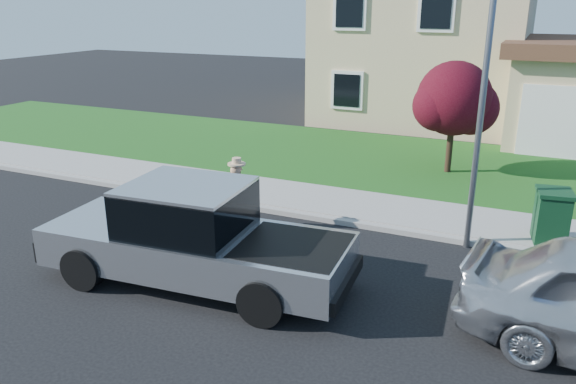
# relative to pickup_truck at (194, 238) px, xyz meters

# --- Properties ---
(ground) EXTENTS (80.00, 80.00, 0.00)m
(ground) POSITION_rel_pickup_truck_xyz_m (0.53, 0.89, -0.87)
(ground) COLOR black
(ground) RESTS_ON ground
(curb) EXTENTS (40.00, 0.20, 0.12)m
(curb) POSITION_rel_pickup_truck_xyz_m (1.53, 3.79, -0.81)
(curb) COLOR gray
(curb) RESTS_ON ground
(sidewalk) EXTENTS (40.00, 2.00, 0.15)m
(sidewalk) POSITION_rel_pickup_truck_xyz_m (1.53, 4.89, -0.80)
(sidewalk) COLOR gray
(sidewalk) RESTS_ON ground
(lawn) EXTENTS (40.00, 7.00, 0.10)m
(lawn) POSITION_rel_pickup_truck_xyz_m (1.53, 9.39, -0.82)
(lawn) COLOR #154413
(lawn) RESTS_ON ground
(house) EXTENTS (14.00, 11.30, 6.85)m
(house) POSITION_rel_pickup_truck_xyz_m (1.84, 17.28, 2.30)
(house) COLOR tan
(house) RESTS_ON ground
(pickup_truck) EXTENTS (5.81, 2.37, 1.87)m
(pickup_truck) POSITION_rel_pickup_truck_xyz_m (0.00, 0.00, 0.00)
(pickup_truck) COLOR black
(pickup_truck) RESTS_ON ground
(woman) EXTENTS (0.63, 0.50, 1.65)m
(woman) POSITION_rel_pickup_truck_xyz_m (-0.58, 2.61, -0.09)
(woman) COLOR tan
(woman) RESTS_ON ground
(ornamental_tree) EXTENTS (2.35, 2.12, 3.23)m
(ornamental_tree) POSITION_rel_pickup_truck_xyz_m (3.08, 8.81, 1.29)
(ornamental_tree) COLOR black
(ornamental_tree) RESTS_ON lawn
(trash_bin) EXTENTS (0.79, 0.87, 1.11)m
(trash_bin) POSITION_rel_pickup_truck_xyz_m (5.82, 4.31, -0.16)
(trash_bin) COLOR #0D331A
(trash_bin) RESTS_ON sidewalk
(street_lamp) EXTENTS (0.37, 0.68, 5.24)m
(street_lamp) POSITION_rel_pickup_truck_xyz_m (4.27, 3.59, 2.11)
(street_lamp) COLOR slate
(street_lamp) RESTS_ON ground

